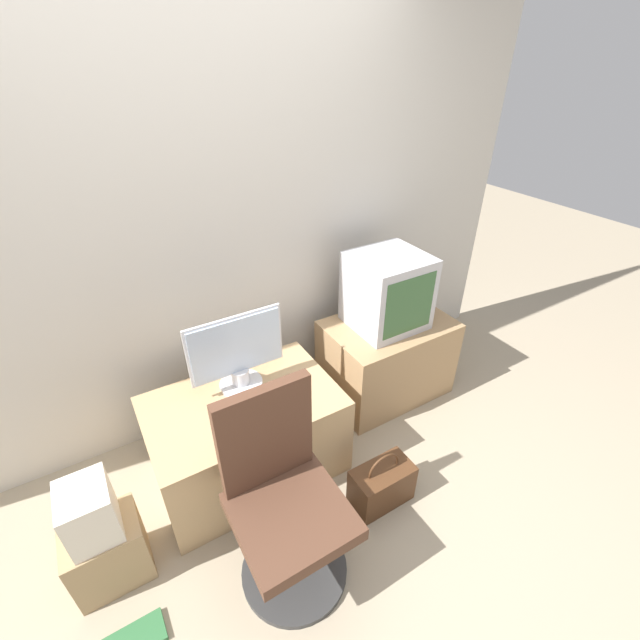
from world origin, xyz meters
The scene contains 13 objects.
ground_plane centered at (0.00, 0.00, 0.00)m, with size 12.00×12.00×0.00m, color tan.
wall_back centered at (0.00, 1.32, 1.30)m, with size 4.40×0.05×2.60m.
desk centered at (-0.08, 0.76, 0.26)m, with size 1.00×0.64×0.52m.
side_stand centered at (1.01, 0.89, 0.28)m, with size 0.81×0.55×0.56m.
main_monitor centered at (-0.03, 0.88, 0.73)m, with size 0.51×0.23×0.44m.
keyboard centered at (-0.04, 0.66, 0.53)m, with size 0.32×0.14×0.01m.
mouse centered at (0.19, 0.64, 0.53)m, with size 0.06×0.04×0.03m.
crt_tv centered at (0.98, 0.91, 0.80)m, with size 0.44×0.42×0.47m.
office_chair centered at (-0.14, 0.16, 0.43)m, with size 0.49×0.49×0.98m.
cardboard_box_lower centered at (-0.85, 0.52, 0.17)m, with size 0.32×0.25×0.34m.
cardboard_box_upper centered at (-0.85, 0.52, 0.47)m, with size 0.20×0.23×0.26m.
handbag centered at (0.44, 0.19, 0.12)m, with size 0.33×0.18×0.35m.
book centered at (-0.84, 0.19, 0.01)m, with size 0.24×0.13×0.02m.
Camera 1 is at (-0.58, -0.87, 2.08)m, focal length 24.00 mm.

